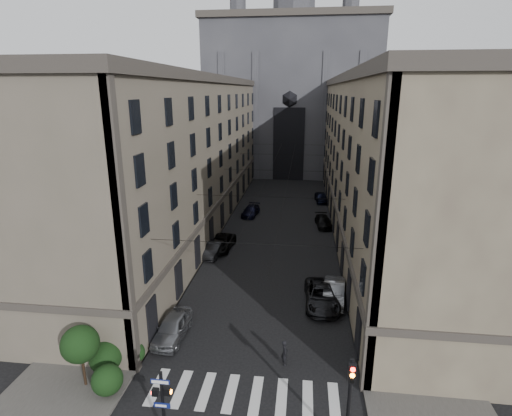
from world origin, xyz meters
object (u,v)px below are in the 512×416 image
at_px(car_right_midnear, 322,296).
at_px(car_right_midfar, 324,222).
at_px(car_left_near, 173,327).
at_px(car_left_far, 251,211).
at_px(car_right_far, 321,197).
at_px(car_left_midnear, 214,249).
at_px(gothic_tower, 292,87).
at_px(traffic_light_right, 350,394).
at_px(pedestrian_signal_left, 162,400).
at_px(car_left_midfar, 221,243).
at_px(pedestrian, 285,352).
at_px(car_right_near, 334,292).

height_order(car_right_midnear, car_right_midfar, car_right_midnear).
xyz_separation_m(car_left_near, car_right_midnear, (10.80, 5.91, 0.00)).
xyz_separation_m(car_left_near, car_left_far, (1.69, 29.63, -0.14)).
bearing_deg(car_right_far, car_left_midnear, -123.77).
relative_size(gothic_tower, traffic_light_right, 11.15).
height_order(traffic_light_right, car_left_midnear, traffic_light_right).
distance_m(car_right_midnear, car_right_far, 32.16).
distance_m(gothic_tower, pedestrian_signal_left, 75.15).
distance_m(car_left_far, car_right_far, 13.22).
relative_size(car_left_midfar, pedestrian, 3.02).
distance_m(car_left_far, car_right_midnear, 25.42).
distance_m(car_left_midfar, car_right_midnear, 15.32).
bearing_deg(car_right_midfar, car_right_near, -96.71).
distance_m(gothic_tower, car_right_far, 32.43).
bearing_deg(car_right_far, car_left_midfar, -125.12).
height_order(car_left_near, car_left_midfar, car_left_near).
bearing_deg(car_left_near, car_left_far, 89.15).
bearing_deg(gothic_tower, car_right_midfar, -81.43).
bearing_deg(gothic_tower, traffic_light_right, -85.62).
distance_m(gothic_tower, car_left_near, 67.43).
xyz_separation_m(car_right_midnear, car_right_midfar, (0.96, 20.09, -0.15)).
xyz_separation_m(car_left_midnear, car_right_midnear, (11.11, -8.98, 0.09)).
bearing_deg(car_right_midfar, car_left_midfar, -148.86).
bearing_deg(car_right_near, car_left_far, 119.52).
relative_size(gothic_tower, pedestrian, 33.49).
height_order(pedestrian_signal_left, car_left_midfar, pedestrian_signal_left).
relative_size(traffic_light_right, car_right_far, 1.16).
relative_size(car_right_near, car_right_far, 1.10).
bearing_deg(gothic_tower, car_right_midnear, -85.25).
distance_m(gothic_tower, car_left_far, 39.51).
height_order(car_left_midfar, car_right_far, car_right_far).
bearing_deg(car_right_near, car_left_near, -144.88).
relative_size(pedestrian_signal_left, car_left_midnear, 0.91).
bearing_deg(car_left_midnear, car_left_midfar, 86.98).
xyz_separation_m(car_left_midfar, car_right_far, (11.82, 21.22, 0.04)).
xyz_separation_m(traffic_light_right, car_left_far, (-9.80, 37.68, -2.61)).
relative_size(pedestrian_signal_left, car_right_midfar, 0.86).
bearing_deg(pedestrian, car_right_midfar, -16.79).
relative_size(pedestrian_signal_left, car_left_far, 0.85).
distance_m(car_right_midfar, pedestrian, 28.20).
distance_m(car_left_midfar, pedestrian, 20.46).
bearing_deg(car_right_near, pedestrian_signal_left, -116.33).
distance_m(car_left_midfar, car_left_far, 12.91).
height_order(car_right_midnear, pedestrian, pedestrian).
relative_size(traffic_light_right, car_right_midnear, 0.88).
xyz_separation_m(car_right_midnear, car_right_far, (1.08, 32.14, -0.06)).
distance_m(car_right_midfar, car_right_far, 12.05).
bearing_deg(car_right_midfar, traffic_light_right, -97.39).
bearing_deg(car_right_far, pedestrian, -101.35).
relative_size(car_left_near, car_right_midnear, 0.81).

